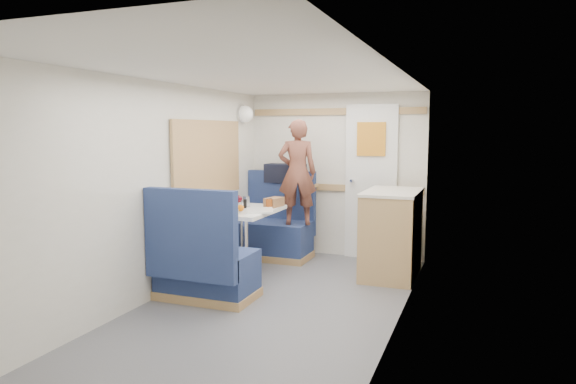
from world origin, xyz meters
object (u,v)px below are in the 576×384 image
at_px(bread_loaf, 274,202).
at_px(beer_glass, 269,204).
at_px(duffel_bag, 285,173).
at_px(wine_glass, 239,200).
at_px(galley_counter, 391,233).
at_px(tumbler_mid, 246,202).
at_px(tray, 260,210).
at_px(bench_near, 204,268).
at_px(cheese_block, 233,211).
at_px(tumbler_left, 214,206).
at_px(dome_light, 245,114).
at_px(person, 297,172).
at_px(bench_far, 275,233).
at_px(pepper_grinder, 245,204).
at_px(dinette_table, 244,223).
at_px(orange_fruit, 241,208).
at_px(tumbler_right, 238,205).

bearing_deg(bread_loaf, beer_glass, -90.00).
height_order(duffel_bag, wine_glass, duffel_bag).
relative_size(galley_counter, tumbler_mid, 7.86).
height_order(tray, tumbler_mid, tumbler_mid).
bearing_deg(galley_counter, bench_near, -136.06).
distance_m(galley_counter, tumbler_mid, 1.60).
relative_size(duffel_bag, cheese_block, 5.08).
relative_size(cheese_block, tumbler_left, 0.86).
distance_m(galley_counter, wine_glass, 1.66).
xyz_separation_m(dome_light, person, (0.72, -0.10, -0.69)).
relative_size(bench_far, galley_counter, 1.14).
distance_m(tumbler_mid, pepper_grinder, 0.09).
relative_size(dinette_table, orange_fruit, 13.30).
xyz_separation_m(dinette_table, dome_light, (-0.39, 0.85, 1.18)).
height_order(person, wine_glass, person).
xyz_separation_m(bench_far, pepper_grinder, (-0.03, -0.79, 0.47)).
distance_m(cheese_block, tumbler_left, 0.30).
xyz_separation_m(bench_far, bench_near, (0.00, -1.73, 0.00)).
relative_size(person, tumbler_mid, 10.51).
xyz_separation_m(duffel_bag, tumbler_mid, (-0.08, -0.96, -0.24)).
bearing_deg(dome_light, bench_far, 2.12).
distance_m(person, pepper_grinder, 0.82).
height_order(tumbler_mid, bread_loaf, tumbler_mid).
bearing_deg(duffel_bag, beer_glass, -75.28).
xyz_separation_m(bench_near, orange_fruit, (0.08, 0.61, 0.47)).
height_order(orange_fruit, pepper_grinder, pepper_grinder).
distance_m(orange_fruit, wine_glass, 0.13).
xyz_separation_m(wine_glass, pepper_grinder, (-0.04, 0.24, -0.07)).
bearing_deg(pepper_grinder, duffel_bag, 86.77).
bearing_deg(beer_glass, wine_glass, -124.82).
xyz_separation_m(tumbler_left, beer_glass, (0.45, 0.40, -0.00)).
relative_size(duffel_bag, beer_glass, 4.67).
distance_m(galley_counter, cheese_block, 1.71).
height_order(galley_counter, tumbler_mid, galley_counter).
bearing_deg(cheese_block, person, 76.27).
bearing_deg(tumbler_left, tray, 22.20).
height_order(bench_near, galley_counter, bench_near).
xyz_separation_m(bench_far, duffel_bag, (0.03, 0.26, 0.72)).
bearing_deg(tumbler_mid, bread_loaf, 24.44).
bearing_deg(tumbler_right, person, 65.18).
distance_m(bench_far, dome_light, 1.50).
distance_m(cheese_block, wine_glass, 0.23).
bearing_deg(tumbler_left, tumbler_right, 48.37).
xyz_separation_m(duffel_bag, wine_glass, (-0.02, -1.28, -0.17)).
distance_m(dome_light, tumbler_left, 1.48).
relative_size(bench_near, wine_glass, 6.25).
bearing_deg(person, dome_light, -28.68).
relative_size(person, tumbler_right, 11.18).
height_order(galley_counter, tumbler_right, galley_counter).
bearing_deg(tumbler_mid, orange_fruit, -72.07).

